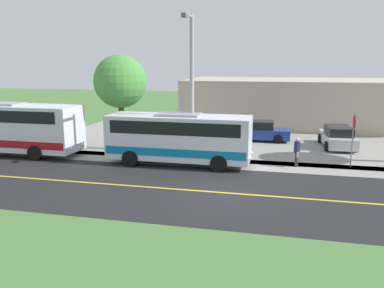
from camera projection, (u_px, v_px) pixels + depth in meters
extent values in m
plane|color=#477238|center=(225.00, 193.00, 17.58)|extent=(120.00, 120.00, 0.00)
cube|color=black|center=(225.00, 193.00, 17.57)|extent=(8.00, 100.00, 0.01)
cube|color=gray|center=(238.00, 164.00, 22.53)|extent=(2.40, 100.00, 0.01)
cube|color=gray|center=(292.00, 142.00, 28.72)|extent=(14.00, 36.00, 0.01)
cube|color=gold|center=(225.00, 193.00, 17.57)|extent=(0.16, 100.00, 0.00)
cube|color=silver|center=(179.00, 137.00, 22.29)|extent=(2.40, 7.99, 2.41)
cube|color=#0C72A5|center=(179.00, 148.00, 22.43)|extent=(2.44, 7.83, 0.44)
cube|color=black|center=(179.00, 125.00, 22.16)|extent=(2.44, 7.19, 0.70)
cube|color=gray|center=(179.00, 115.00, 22.04)|extent=(1.44, 2.40, 0.12)
cylinder|color=black|center=(225.00, 154.00, 23.11)|extent=(0.25, 0.90, 0.90)
cylinder|color=black|center=(219.00, 164.00, 20.82)|extent=(0.25, 0.90, 0.90)
cylinder|color=black|center=(145.00, 149.00, 24.22)|extent=(0.25, 0.90, 0.90)
cylinder|color=black|center=(130.00, 159.00, 21.93)|extent=(0.25, 0.90, 0.90)
sphere|color=#F2EACC|center=(251.00, 153.00, 22.19)|extent=(0.20, 0.20, 0.20)
sphere|color=#F2EACC|center=(249.00, 158.00, 20.93)|extent=(0.20, 0.20, 0.20)
cube|color=silver|center=(0.00, 126.00, 24.93)|extent=(2.50, 10.42, 2.74)
cube|color=maroon|center=(1.00, 139.00, 25.09)|extent=(2.54, 10.21, 0.44)
cylinder|color=black|center=(58.00, 145.00, 25.65)|extent=(0.25, 0.90, 0.90)
cylinder|color=black|center=(35.00, 153.00, 23.26)|extent=(0.25, 0.90, 0.90)
sphere|color=#F2EACC|center=(82.00, 144.00, 24.61)|extent=(0.20, 0.20, 0.20)
sphere|color=#F2EACC|center=(71.00, 149.00, 23.30)|extent=(0.20, 0.20, 0.20)
cylinder|color=#262628|center=(296.00, 159.00, 22.10)|extent=(0.18, 0.18, 0.78)
cylinder|color=#262628|center=(296.00, 160.00, 21.91)|extent=(0.18, 0.18, 0.78)
cylinder|color=#1E2347|center=(297.00, 147.00, 21.86)|extent=(0.34, 0.34, 0.62)
sphere|color=beige|center=(297.00, 140.00, 21.78)|extent=(0.21, 0.21, 0.21)
cylinder|color=#1E2347|center=(297.00, 146.00, 22.03)|extent=(0.27, 0.10, 0.56)
cube|color=beige|center=(297.00, 153.00, 22.17)|extent=(0.20, 0.12, 0.28)
cylinder|color=#1E2347|center=(297.00, 147.00, 21.68)|extent=(0.27, 0.10, 0.56)
cube|color=beige|center=(298.00, 155.00, 21.68)|extent=(0.20, 0.12, 0.28)
cylinder|color=slate|center=(352.00, 147.00, 21.80)|extent=(0.07, 0.07, 2.20)
cylinder|color=red|center=(354.00, 122.00, 21.51)|extent=(0.76, 0.03, 0.76)
cylinder|color=#9E9EA3|center=(192.00, 91.00, 22.11)|extent=(0.24, 0.24, 8.21)
cylinder|color=#9E9EA3|center=(188.00, 15.00, 20.55)|extent=(1.60, 0.14, 0.14)
cube|color=#59595B|center=(184.00, 15.00, 19.81)|extent=(0.50, 0.24, 0.20)
cube|color=navy|center=(259.00, 133.00, 29.24)|extent=(1.87, 4.43, 0.70)
cube|color=black|center=(257.00, 125.00, 29.16)|extent=(1.57, 2.44, 0.57)
cylinder|color=black|center=(278.00, 135.00, 29.86)|extent=(0.23, 0.64, 0.64)
cylinder|color=black|center=(278.00, 139.00, 28.14)|extent=(0.23, 0.64, 0.64)
cylinder|color=black|center=(242.00, 133.00, 30.43)|extent=(0.23, 0.64, 0.64)
cylinder|color=black|center=(239.00, 138.00, 28.71)|extent=(0.23, 0.64, 0.64)
cube|color=silver|center=(337.00, 139.00, 26.96)|extent=(4.53, 2.15, 0.70)
cube|color=black|center=(339.00, 131.00, 26.63)|extent=(2.54, 1.72, 0.57)
cylinder|color=black|center=(320.00, 138.00, 28.45)|extent=(0.66, 0.27, 0.64)
cylinder|color=black|center=(346.00, 139.00, 28.19)|extent=(0.66, 0.27, 0.64)
cylinder|color=black|center=(327.00, 146.00, 25.81)|extent=(0.66, 0.27, 0.64)
cylinder|color=black|center=(356.00, 147.00, 25.55)|extent=(0.66, 0.27, 0.64)
cylinder|color=#4C3826|center=(122.00, 126.00, 26.10)|extent=(0.36, 0.36, 3.18)
sphere|color=#478C3D|center=(120.00, 81.00, 25.52)|extent=(3.41, 3.41, 3.41)
cube|color=#B7A893|center=(292.00, 102.00, 36.88)|extent=(10.00, 19.15, 4.12)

